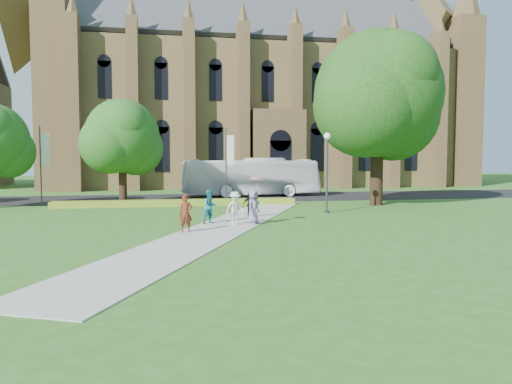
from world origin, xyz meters
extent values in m
plane|color=#2C5A1B|center=(0.00, 0.00, 0.00)|extent=(160.00, 160.00, 0.00)
cube|color=black|center=(0.00, 20.00, 0.01)|extent=(160.00, 10.00, 0.02)
cube|color=#B2B2A8|center=(0.00, 1.00, 0.02)|extent=(15.58, 28.54, 0.04)
cube|color=#9EA921|center=(-2.00, 13.20, 0.23)|extent=(18.00, 1.40, 0.45)
cube|color=brown|center=(10.00, 40.00, 8.50)|extent=(52.00, 16.00, 17.00)
cube|color=brown|center=(-14.50, 33.00, 10.50)|extent=(3.50, 3.50, 21.00)
cube|color=brown|center=(34.50, 33.00, 10.50)|extent=(3.50, 3.50, 21.00)
cube|color=brown|center=(10.00, 31.00, 4.50)|extent=(6.00, 2.50, 9.00)
cylinder|color=#38383D|center=(7.50, 6.50, 2.40)|extent=(0.14, 0.14, 4.80)
sphere|color=white|center=(7.50, 6.50, 5.02)|extent=(0.44, 0.44, 0.44)
cylinder|color=#38383D|center=(7.50, 6.50, 0.07)|extent=(0.36, 0.36, 0.15)
cylinder|color=#332114|center=(13.00, 11.00, 3.30)|extent=(0.96, 0.96, 6.60)
sphere|color=#103C11|center=(13.00, 11.00, 8.40)|extent=(9.60, 9.60, 9.60)
cylinder|color=#332114|center=(-6.00, 14.50, 2.06)|extent=(0.60, 0.60, 4.12)
sphere|color=#1D5018|center=(-6.00, 14.50, 5.25)|extent=(5.60, 5.60, 5.60)
cylinder|color=#38383D|center=(2.00, 15.20, 3.00)|extent=(0.10, 0.10, 6.00)
cube|color=white|center=(2.35, 15.20, 4.20)|extent=(0.60, 0.02, 2.40)
cylinder|color=#38383D|center=(-12.00, 15.20, 3.00)|extent=(0.10, 0.10, 6.00)
cube|color=white|center=(-11.65, 15.20, 4.20)|extent=(0.60, 0.02, 2.40)
imported|color=silver|center=(5.04, 21.14, 1.80)|extent=(12.88, 3.31, 3.57)
imported|color=#5E2415|center=(-1.99, -0.50, 0.94)|extent=(0.68, 0.46, 1.80)
imported|color=#1B7687|center=(-0.53, 2.42, 0.96)|extent=(1.09, 0.98, 1.84)
imported|color=silver|center=(0.73, 1.68, 0.93)|extent=(1.31, 1.03, 1.77)
imported|color=black|center=(2.10, 4.82, 0.81)|extent=(0.95, 0.54, 1.53)
imported|color=slate|center=(1.76, 1.86, 0.96)|extent=(1.03, 1.06, 1.83)
imported|color=#C98E95|center=(1.94, 1.96, 2.21)|extent=(1.01, 1.01, 0.68)
camera|label=1|loc=(-3.13, -24.56, 3.65)|focal=35.00mm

